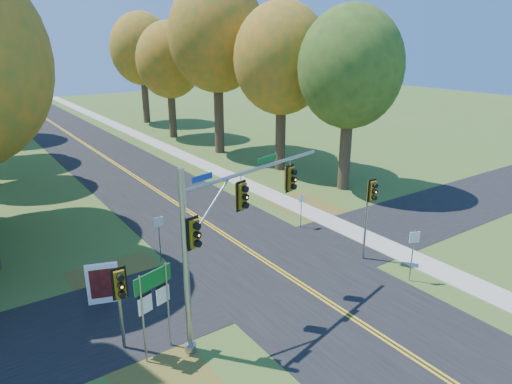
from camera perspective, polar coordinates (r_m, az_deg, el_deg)
ground at (r=21.02m, az=5.27°, el=-11.22°), size 160.00×160.00×0.00m
road_main at (r=21.02m, az=5.27°, el=-11.20°), size 8.00×160.00×0.02m
road_cross at (r=22.38m, az=1.96°, el=-9.15°), size 60.00×6.00×0.02m
centerline_left at (r=20.95m, az=5.06°, el=-11.24°), size 0.10×160.00×0.01m
centerline_right at (r=21.07m, az=5.49°, el=-11.08°), size 0.10×160.00×0.01m
sidewalk_east at (r=25.05m, az=16.32°, el=-6.73°), size 1.60×160.00×0.06m
leaf_patch_w_near at (r=21.35m, az=-15.87°, el=-11.39°), size 4.00×6.00×0.00m
leaf_patch_e at (r=29.19m, az=8.01°, el=-2.51°), size 3.50×8.00×0.00m
tree_e_a at (r=32.65m, az=11.71°, el=14.90°), size 7.20×7.20×12.73m
tree_e_b at (r=37.29m, az=3.25°, el=16.22°), size 7.60×7.60×13.33m
tree_e_c at (r=43.39m, az=-4.87°, el=18.85°), size 8.80×8.80×15.79m
tree_e_d at (r=51.33m, az=-10.76°, el=15.85°), size 7.00×7.00×12.32m
tree_e_e at (r=61.64m, az=-14.07°, el=16.93°), size 7.80×7.80×13.74m
traffic_mast at (r=16.01m, az=-3.84°, el=-3.97°), size 7.17×2.17×6.68m
east_signal_pole at (r=22.30m, az=14.13°, el=-0.92°), size 0.49×0.56×4.21m
ped_signal_pole at (r=16.27m, az=-16.66°, el=-11.63°), size 0.52×0.60×3.29m
route_sign_cluster at (r=15.95m, az=-12.62°, el=-12.47°), size 1.47×0.52×3.29m
info_kiosk at (r=20.10m, az=-18.60°, el=-10.80°), size 1.27×0.59×1.78m
reg_sign_e_north at (r=26.23m, az=5.70°, el=-1.55°), size 0.40×0.07×2.09m
reg_sign_e_south at (r=21.47m, az=19.08°, el=-6.44°), size 0.45×0.23×2.50m
reg_sign_w at (r=22.59m, az=-12.03°, el=-4.68°), size 0.46×0.13×2.42m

